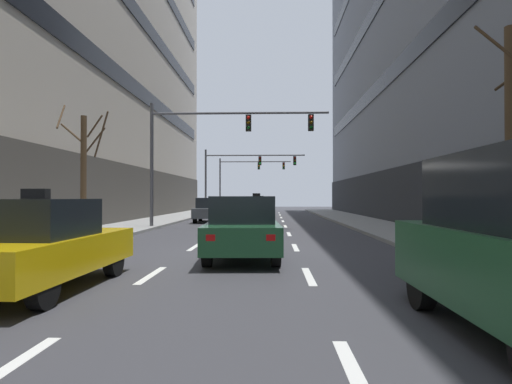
{
  "coord_description": "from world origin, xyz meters",
  "views": [
    {
      "loc": [
        0.88,
        -11.9,
        1.65
      ],
      "look_at": [
        -0.4,
        23.16,
        2.05
      ],
      "focal_mm": 29.91,
      "sensor_mm": 36.0,
      "label": 1
    }
  ],
  "objects_px": {
    "taxi_driving_1": "(257,211)",
    "car_driving_2": "(209,210)",
    "street_tree_0": "(84,169)",
    "traffic_signal_1": "(241,168)",
    "car_driving_4": "(243,228)",
    "taxi_driving_3": "(40,245)",
    "traffic_signal_0": "(213,138)",
    "taxi_driving_0": "(261,207)",
    "traffic_signal_2": "(245,173)",
    "street_tree_1": "(512,139)"
  },
  "relations": [
    {
      "from": "traffic_signal_1",
      "to": "taxi_driving_3",
      "type": "bearing_deg",
      "value": -92.18
    },
    {
      "from": "taxi_driving_1",
      "to": "traffic_signal_0",
      "type": "bearing_deg",
      "value": -122.38
    },
    {
      "from": "traffic_signal_0",
      "to": "traffic_signal_1",
      "type": "xyz_separation_m",
      "value": [
        0.16,
        18.19,
        -0.28
      ]
    },
    {
      "from": "taxi_driving_1",
      "to": "car_driving_4",
      "type": "bearing_deg",
      "value": -89.51
    },
    {
      "from": "street_tree_0",
      "to": "street_tree_1",
      "type": "relative_size",
      "value": 0.94
    },
    {
      "from": "taxi_driving_1",
      "to": "traffic_signal_2",
      "type": "distance_m",
      "value": 26.45
    },
    {
      "from": "traffic_signal_2",
      "to": "car_driving_2",
      "type": "bearing_deg",
      "value": -92.04
    },
    {
      "from": "taxi_driving_1",
      "to": "car_driving_2",
      "type": "xyz_separation_m",
      "value": [
        -3.16,
        2.41,
        -0.05
      ]
    },
    {
      "from": "street_tree_0",
      "to": "street_tree_1",
      "type": "bearing_deg",
      "value": -26.22
    },
    {
      "from": "taxi_driving_0",
      "to": "street_tree_0",
      "type": "distance_m",
      "value": 20.67
    },
    {
      "from": "taxi_driving_3",
      "to": "street_tree_0",
      "type": "xyz_separation_m",
      "value": [
        -3.09,
        8.63,
        1.91
      ]
    },
    {
      "from": "taxi_driving_1",
      "to": "street_tree_1",
      "type": "bearing_deg",
      "value": -67.75
    },
    {
      "from": "car_driving_4",
      "to": "traffic_signal_1",
      "type": "bearing_deg",
      "value": 94.13
    },
    {
      "from": "traffic_signal_1",
      "to": "street_tree_0",
      "type": "distance_m",
      "value": 24.52
    },
    {
      "from": "taxi_driving_1",
      "to": "traffic_signal_2",
      "type": "relative_size",
      "value": 0.52
    },
    {
      "from": "street_tree_0",
      "to": "traffic_signal_1",
      "type": "bearing_deg",
      "value": 79.79
    },
    {
      "from": "traffic_signal_0",
      "to": "traffic_signal_2",
      "type": "relative_size",
      "value": 1.07
    },
    {
      "from": "taxi_driving_0",
      "to": "car_driving_4",
      "type": "xyz_separation_m",
      "value": [
        0.1,
        -24.27,
        0.05
      ]
    },
    {
      "from": "car_driving_2",
      "to": "traffic_signal_2",
      "type": "xyz_separation_m",
      "value": [
        0.84,
        23.67,
        3.81
      ]
    },
    {
      "from": "street_tree_1",
      "to": "taxi_driving_1",
      "type": "bearing_deg",
      "value": 112.25
    },
    {
      "from": "taxi_driving_3",
      "to": "street_tree_1",
      "type": "distance_m",
      "value": 10.06
    },
    {
      "from": "car_driving_4",
      "to": "street_tree_0",
      "type": "height_order",
      "value": "street_tree_0"
    },
    {
      "from": "taxi_driving_1",
      "to": "car_driving_4",
      "type": "distance_m",
      "value": 13.92
    },
    {
      "from": "traffic_signal_1",
      "to": "taxi_driving_1",
      "type": "bearing_deg",
      "value": -82.48
    },
    {
      "from": "car_driving_4",
      "to": "street_tree_0",
      "type": "bearing_deg",
      "value": 143.84
    },
    {
      "from": "traffic_signal_0",
      "to": "street_tree_0",
      "type": "bearing_deg",
      "value": -125.37
    },
    {
      "from": "traffic_signal_2",
      "to": "street_tree_1",
      "type": "bearing_deg",
      "value": -78.25
    },
    {
      "from": "taxi_driving_3",
      "to": "traffic_signal_2",
      "type": "distance_m",
      "value": 44.11
    },
    {
      "from": "traffic_signal_1",
      "to": "street_tree_1",
      "type": "relative_size",
      "value": 1.73
    },
    {
      "from": "taxi_driving_3",
      "to": "car_driving_4",
      "type": "relative_size",
      "value": 0.96
    },
    {
      "from": "car_driving_4",
      "to": "traffic_signal_2",
      "type": "xyz_separation_m",
      "value": [
        -2.44,
        40.0,
        3.78
      ]
    },
    {
      "from": "taxi_driving_3",
      "to": "traffic_signal_0",
      "type": "distance_m",
      "value": 15.06
    },
    {
      "from": "traffic_signal_0",
      "to": "street_tree_1",
      "type": "bearing_deg",
      "value": -55.12
    },
    {
      "from": "car_driving_4",
      "to": "traffic_signal_0",
      "type": "xyz_separation_m",
      "value": [
        -2.24,
        10.58,
        3.87
      ]
    },
    {
      "from": "traffic_signal_0",
      "to": "street_tree_0",
      "type": "xyz_separation_m",
      "value": [
        -4.18,
        -5.89,
        -1.98
      ]
    },
    {
      "from": "taxi_driving_0",
      "to": "car_driving_2",
      "type": "distance_m",
      "value": 8.56
    },
    {
      "from": "taxi_driving_0",
      "to": "taxi_driving_3",
      "type": "height_order",
      "value": "taxi_driving_3"
    },
    {
      "from": "taxi_driving_1",
      "to": "traffic_signal_1",
      "type": "bearing_deg",
      "value": 97.52
    },
    {
      "from": "traffic_signal_0",
      "to": "street_tree_0",
      "type": "relative_size",
      "value": 1.8
    },
    {
      "from": "car_driving_2",
      "to": "traffic_signal_2",
      "type": "bearing_deg",
      "value": 87.96
    },
    {
      "from": "taxi_driving_3",
      "to": "traffic_signal_1",
      "type": "distance_m",
      "value": 32.92
    },
    {
      "from": "car_driving_4",
      "to": "taxi_driving_3",
      "type": "bearing_deg",
      "value": -130.17
    },
    {
      "from": "car_driving_4",
      "to": "street_tree_1",
      "type": "bearing_deg",
      "value": -13.81
    },
    {
      "from": "car_driving_2",
      "to": "car_driving_4",
      "type": "bearing_deg",
      "value": -78.64
    },
    {
      "from": "taxi_driving_0",
      "to": "car_driving_2",
      "type": "height_order",
      "value": "taxi_driving_0"
    },
    {
      "from": "traffic_signal_2",
      "to": "taxi_driving_1",
      "type": "bearing_deg",
      "value": -84.92
    },
    {
      "from": "taxi_driving_0",
      "to": "car_driving_2",
      "type": "xyz_separation_m",
      "value": [
        -3.18,
        -7.94,
        0.01
      ]
    },
    {
      "from": "street_tree_1",
      "to": "traffic_signal_2",
      "type": "bearing_deg",
      "value": 101.75
    },
    {
      "from": "car_driving_2",
      "to": "street_tree_0",
      "type": "height_order",
      "value": "street_tree_0"
    },
    {
      "from": "taxi_driving_0",
      "to": "car_driving_4",
      "type": "height_order",
      "value": "taxi_driving_0"
    }
  ]
}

